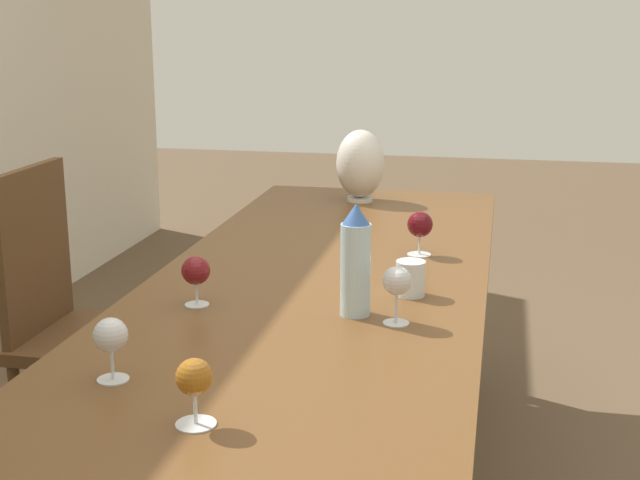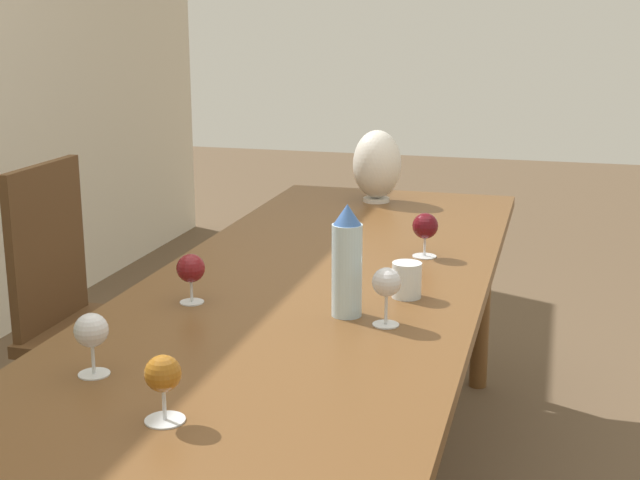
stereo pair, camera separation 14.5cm
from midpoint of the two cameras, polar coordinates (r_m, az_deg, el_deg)
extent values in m
cube|color=brown|center=(2.26, 0.79, -3.93)|extent=(2.76, 0.89, 0.04)
cylinder|color=brown|center=(3.53, 11.46, -3.81)|extent=(0.07, 0.07, 0.71)
cylinder|color=brown|center=(3.64, 0.57, -2.99)|extent=(0.07, 0.07, 0.71)
cylinder|color=silver|center=(2.06, 3.75, -1.98)|extent=(0.07, 0.07, 0.22)
cone|color=#33599E|center=(2.03, 3.81, 1.64)|extent=(0.06, 0.06, 0.05)
cylinder|color=silver|center=(2.23, 7.44, -2.57)|extent=(0.07, 0.07, 0.09)
cylinder|color=silver|center=(3.34, 4.88, 2.58)|extent=(0.10, 0.10, 0.01)
ellipsoid|color=silver|center=(3.32, 4.93, 4.85)|extent=(0.18, 0.18, 0.25)
cylinder|color=silver|center=(2.61, 8.28, -1.05)|extent=(0.07, 0.07, 0.00)
cylinder|color=silver|center=(2.60, 8.31, -0.41)|extent=(0.01, 0.01, 0.06)
sphere|color=#510C14|center=(2.59, 8.36, 0.89)|extent=(0.07, 0.07, 0.07)
cylinder|color=silver|center=(2.04, 6.28, -5.42)|extent=(0.06, 0.06, 0.00)
cylinder|color=silver|center=(2.03, 6.31, -4.43)|extent=(0.01, 0.01, 0.07)
sphere|color=silver|center=(2.01, 6.36, -2.71)|extent=(0.07, 0.07, 0.07)
cylinder|color=silver|center=(2.19, -6.32, -3.99)|extent=(0.06, 0.06, 0.00)
cylinder|color=silver|center=(2.18, -6.34, -3.26)|extent=(0.01, 0.01, 0.06)
sphere|color=maroon|center=(2.17, -6.38, -1.82)|extent=(0.07, 0.07, 0.07)
cylinder|color=silver|center=(1.80, -12.01, -8.41)|extent=(0.06, 0.06, 0.00)
cylinder|color=silver|center=(1.79, -12.06, -7.46)|extent=(0.01, 0.01, 0.06)
sphere|color=silver|center=(1.77, -12.16, -5.68)|extent=(0.07, 0.07, 0.07)
cylinder|color=silver|center=(1.59, -7.27, -11.40)|extent=(0.07, 0.07, 0.00)
cylinder|color=silver|center=(1.58, -7.31, -10.40)|extent=(0.01, 0.01, 0.06)
sphere|color=#995B19|center=(1.55, -7.37, -8.50)|extent=(0.06, 0.06, 0.06)
cube|color=brown|center=(2.89, -11.92, -5.98)|extent=(0.44, 0.44, 0.04)
cube|color=brown|center=(2.91, -15.72, -0.36)|extent=(0.40, 0.03, 0.52)
cylinder|color=brown|center=(2.75, -9.88, -12.34)|extent=(0.04, 0.04, 0.43)
cylinder|color=brown|center=(3.07, -6.86, -9.33)|extent=(0.04, 0.04, 0.43)
cylinder|color=brown|center=(2.92, -16.78, -11.11)|extent=(0.04, 0.04, 0.43)
cylinder|color=brown|center=(3.22, -13.21, -8.43)|extent=(0.04, 0.04, 0.43)
camera|label=1|loc=(0.07, -88.24, 0.45)|focal=50.00mm
camera|label=2|loc=(0.07, 91.76, -0.45)|focal=50.00mm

